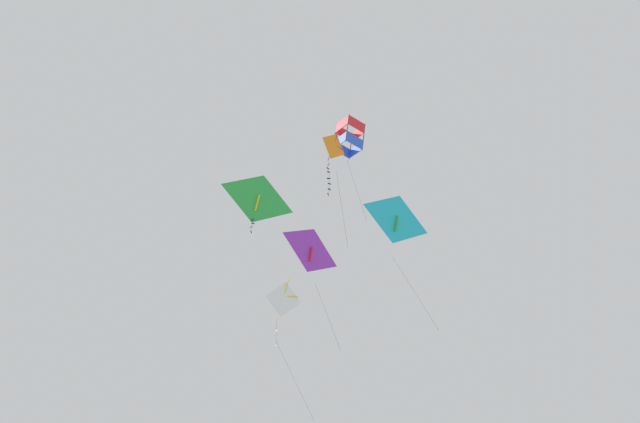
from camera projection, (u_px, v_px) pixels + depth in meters
The scene contains 6 objects.
kite_diamond_mid_left at pixel (334, 148), 30.84m from camera, with size 1.55×1.11×7.46m.
kite_delta_near_left at pixel (310, 251), 30.64m from camera, with size 2.73×2.47×6.50m.
kite_delta_highest at pixel (395, 220), 33.29m from camera, with size 3.18×3.05×7.65m.
kite_diamond_low_drifter at pixel (283, 300), 39.99m from camera, with size 3.58×3.22×8.99m.
kite_box_near_right at pixel (349, 137), 33.94m from camera, with size 1.95×1.89×6.94m.
kite_delta_far_centre at pixel (257, 200), 34.56m from camera, with size 2.47×3.17×3.18m.
Camera 1 is at (27.80, 1.17, 9.81)m, focal length 34.49 mm.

